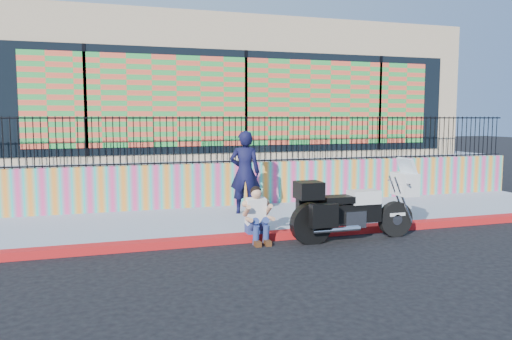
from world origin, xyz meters
name	(u,v)px	position (x,y,z in m)	size (l,w,h in m)	color
ground	(303,237)	(0.00, 0.00, 0.00)	(90.00, 90.00, 0.00)	black
red_curb	(303,233)	(0.00, 0.00, 0.07)	(16.00, 0.30, 0.15)	#9F1A0B
sidewalk	(276,218)	(0.00, 1.65, 0.07)	(16.00, 3.00, 0.15)	gray
mural_wall	(255,183)	(0.00, 3.25, 0.70)	(16.00, 0.20, 1.10)	#E83D7C
metal_fence	(255,139)	(0.00, 3.25, 1.85)	(15.80, 0.04, 1.20)	black
elevated_platform	(213,167)	(0.00, 8.35, 0.62)	(16.00, 10.00, 1.25)	gray
storefront_building	(214,94)	(0.00, 8.13, 3.25)	(14.00, 8.06, 4.00)	tan
police_motorcycle	(352,207)	(0.83, -0.53, 0.67)	(2.59, 0.85, 1.61)	black
police_officer	(245,172)	(-0.63, 2.05, 1.13)	(0.72, 0.47, 1.96)	black
seated_man	(258,220)	(-1.01, -0.15, 0.45)	(0.54, 0.71, 1.06)	navy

